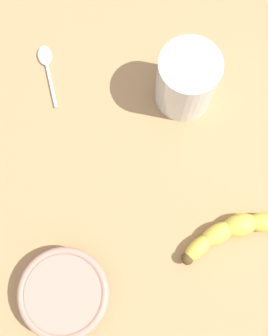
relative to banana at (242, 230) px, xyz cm
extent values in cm
cube|color=tan|center=(-12.18, -8.50, -3.17)|extent=(120.00, 120.00, 3.00)
ellipsoid|color=yellow|center=(-0.88, 3.46, 0.00)|extent=(3.42, 5.66, 2.87)
ellipsoid|color=yellow|center=(-0.81, -0.12, 0.00)|extent=(4.08, 5.81, 3.34)
ellipsoid|color=yellow|center=(0.13, -3.57, 0.00)|extent=(4.71, 6.07, 2.87)
ellipsoid|color=yellow|center=(1.89, -6.69, 0.00)|extent=(5.14, 5.76, 2.40)
sphere|color=#513819|center=(3.34, -8.64, 0.00)|extent=(1.84, 1.84, 1.84)
cylinder|color=silver|center=(-22.72, -5.98, 3.88)|extent=(9.19, 9.19, 11.10)
cylinder|color=#F5B278|center=(-22.72, -5.98, 3.17)|extent=(8.69, 8.69, 9.18)
cylinder|color=tan|center=(6.56, -26.52, 0.29)|extent=(10.80, 10.80, 3.91)
torus|color=tan|center=(6.56, -26.52, 1.64)|extent=(12.94, 12.94, 1.20)
ellipsoid|color=silver|center=(-31.60, -27.95, -1.27)|extent=(3.92, 2.92, 0.80)
cube|color=silver|center=(-26.50, -27.17, -1.27)|extent=(8.48, 1.78, 0.25)
camera|label=1|loc=(4.78, -16.43, 66.46)|focal=47.89mm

